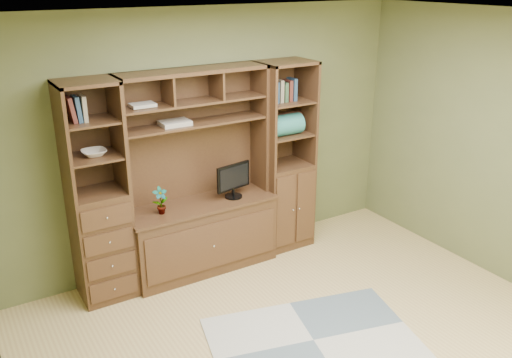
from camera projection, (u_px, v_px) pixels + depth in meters
room at (331, 206)px, 3.93m from camera, size 4.60×4.10×2.64m
center_hutch at (200, 175)px, 5.30m from camera, size 1.54×0.53×2.05m
left_tower at (97, 194)px, 4.85m from camera, size 0.50×0.45×2.05m
right_tower at (285, 157)px, 5.83m from camera, size 0.55×0.45×2.05m
rug at (314, 340)px, 4.53m from camera, size 1.93×1.51×0.01m
monitor at (233, 175)px, 5.46m from camera, size 0.43×0.25×0.49m
orchid at (161, 201)px, 5.12m from camera, size 0.14×0.10×0.27m
magazines at (175, 123)px, 5.09m from camera, size 0.28×0.20×0.04m
bowl at (94, 153)px, 4.72m from camera, size 0.22×0.22×0.05m
blanket_teal at (284, 125)px, 5.64m from camera, size 0.38×0.22×0.22m
blanket_red at (285, 122)px, 5.79m from camera, size 0.35×0.20×0.20m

